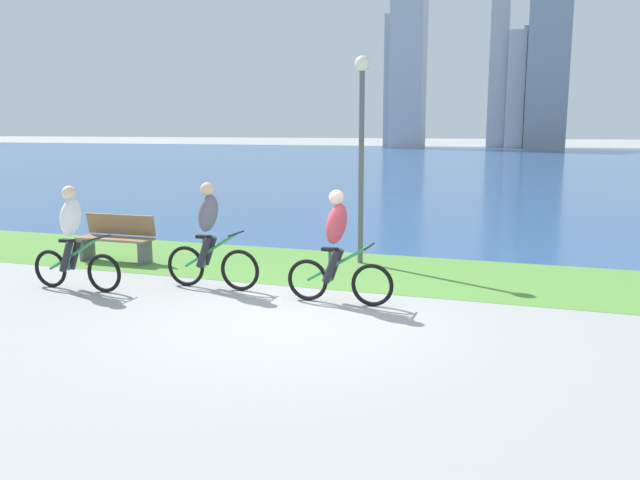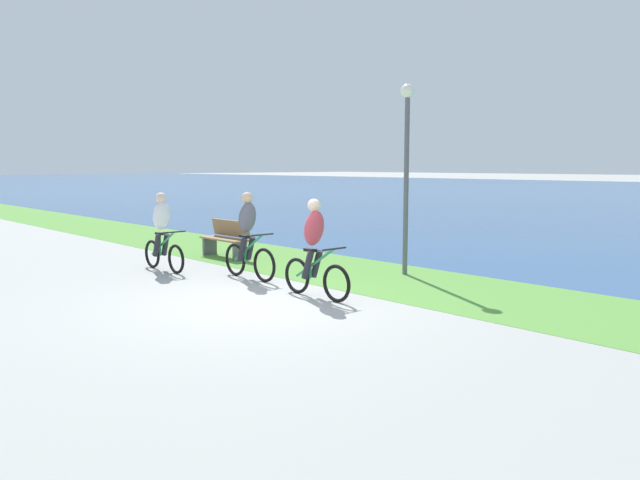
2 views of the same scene
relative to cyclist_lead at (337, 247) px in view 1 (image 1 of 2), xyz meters
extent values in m
plane|color=#9E9E99|center=(-0.25, -0.94, -0.83)|extent=(300.00, 300.00, 0.00)
cube|color=#59933D|center=(-0.25, 2.25, -0.83)|extent=(120.00, 3.08, 0.01)
cube|color=#2D568C|center=(-0.25, 42.92, -0.83)|extent=(300.00, 78.26, 0.00)
torus|color=black|center=(0.53, 0.00, -0.52)|extent=(0.62, 0.06, 0.62)
torus|color=black|center=(-0.46, 0.00, -0.52)|extent=(0.62, 0.06, 0.62)
cylinder|color=#268C4C|center=(0.01, 0.00, -0.24)|extent=(0.96, 0.04, 0.60)
cylinder|color=#268C4C|center=(-0.11, 0.00, -0.29)|extent=(0.04, 0.04, 0.46)
cube|color=black|center=(-0.11, 0.00, -0.04)|extent=(0.24, 0.10, 0.05)
cylinder|color=black|center=(0.48, 0.00, 0.04)|extent=(0.03, 0.52, 0.03)
ellipsoid|color=#BF3F4C|center=(-0.01, 0.00, 0.34)|extent=(0.40, 0.36, 0.65)
sphere|color=beige|center=(-0.01, 0.00, 0.72)|extent=(0.22, 0.22, 0.22)
cylinder|color=#26262D|center=(-0.06, 0.10, -0.28)|extent=(0.27, 0.11, 0.49)
cylinder|color=#26262D|center=(-0.06, -0.10, -0.28)|extent=(0.27, 0.11, 0.49)
torus|color=black|center=(-1.66, 0.21, -0.50)|extent=(0.66, 0.06, 0.66)
torus|color=black|center=(-2.63, 0.21, -0.50)|extent=(0.66, 0.06, 0.66)
cylinder|color=#268C4C|center=(-2.17, 0.21, -0.21)|extent=(0.93, 0.04, 0.62)
cylinder|color=#268C4C|center=(-2.29, 0.21, -0.26)|extent=(0.04, 0.04, 0.48)
cube|color=black|center=(-2.29, 0.21, 0.00)|extent=(0.24, 0.10, 0.05)
cylinder|color=black|center=(-1.71, 0.21, 0.08)|extent=(0.03, 0.52, 0.03)
ellipsoid|color=#595966|center=(-2.19, 0.21, 0.38)|extent=(0.40, 0.36, 0.65)
sphere|color=#D8AD84|center=(-2.19, 0.21, 0.76)|extent=(0.22, 0.22, 0.22)
cylinder|color=#26262D|center=(-2.24, 0.31, -0.24)|extent=(0.27, 0.11, 0.49)
cylinder|color=#26262D|center=(-2.24, 0.11, -0.24)|extent=(0.27, 0.11, 0.49)
torus|color=black|center=(-3.62, -0.57, -0.53)|extent=(0.61, 0.06, 0.61)
torus|color=black|center=(-4.64, -0.57, -0.53)|extent=(0.61, 0.06, 0.61)
cylinder|color=#268C4C|center=(-4.15, -0.57, -0.25)|extent=(0.99, 0.04, 0.59)
cylinder|color=#268C4C|center=(-4.28, -0.57, -0.30)|extent=(0.04, 0.04, 0.46)
cube|color=black|center=(-4.28, -0.57, -0.05)|extent=(0.24, 0.10, 0.05)
cylinder|color=black|center=(-3.67, -0.57, 0.03)|extent=(0.03, 0.52, 0.03)
ellipsoid|color=white|center=(-4.18, -0.57, 0.33)|extent=(0.40, 0.36, 0.65)
sphere|color=beige|center=(-4.18, -0.57, 0.71)|extent=(0.22, 0.22, 0.22)
cylinder|color=#26262D|center=(-4.23, -0.47, -0.29)|extent=(0.27, 0.11, 0.49)
cylinder|color=#26262D|center=(-4.23, -0.67, -0.29)|extent=(0.27, 0.11, 0.49)
cube|color=olive|center=(-4.88, 1.45, -0.38)|extent=(1.50, 0.45, 0.04)
cube|color=olive|center=(-4.88, 1.65, -0.13)|extent=(1.50, 0.11, 0.40)
cube|color=#595960|center=(-4.23, 1.45, -0.61)|extent=(0.08, 0.37, 0.45)
cube|color=#595960|center=(-5.53, 1.45, -0.61)|extent=(0.08, 0.37, 0.45)
cylinder|color=#595960|center=(-0.43, 2.87, 0.96)|extent=(0.10, 0.10, 3.58)
sphere|color=white|center=(-0.43, 2.87, 2.85)|extent=(0.28, 0.28, 0.28)
cube|color=#8C939E|center=(-15.17, 75.49, 7.52)|extent=(3.23, 2.64, 16.70)
cube|color=#B7B7BC|center=(-13.36, 72.76, 12.69)|extent=(4.00, 3.91, 27.05)
cube|color=#B7B7BC|center=(-2.85, 77.86, 12.59)|extent=(2.16, 2.74, 26.85)
cube|color=#B7B7BC|center=(-0.58, 76.59, 6.27)|extent=(2.18, 2.89, 14.21)
cube|color=#B7B7BC|center=(1.08, 77.30, 6.56)|extent=(2.06, 2.12, 14.78)
cube|color=slate|center=(2.60, 73.75, 8.28)|extent=(3.70, 4.05, 18.22)
cube|color=#8C939E|center=(3.02, 69.68, 10.98)|extent=(4.49, 3.06, 23.63)
camera|label=1|loc=(2.71, -8.76, 1.70)|focal=36.27mm
camera|label=2|loc=(7.66, -6.89, 1.38)|focal=34.92mm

